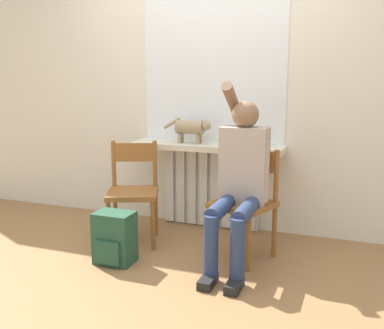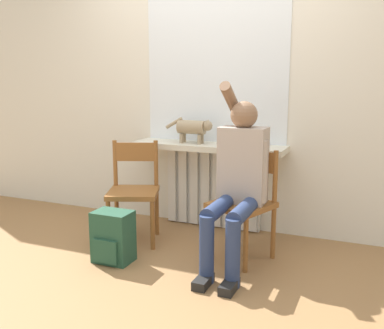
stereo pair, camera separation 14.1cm
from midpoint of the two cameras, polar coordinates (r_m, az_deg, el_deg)
name	(u,v)px [view 1 (the left image)]	position (r m, az deg, el deg)	size (l,w,h in m)	color
ground_plane	(157,276)	(3.20, -5.71, -13.96)	(12.00, 12.00, 0.00)	olive
wall_with_window	(214,77)	(4.04, 1.81, 11.03)	(7.00, 0.06, 2.70)	silver
radiator	(210,187)	(4.09, 1.37, -2.91)	(0.89, 0.08, 0.73)	silver
windowsill	(207,147)	(3.90, 0.83, 2.27)	(1.35, 0.33, 0.05)	beige
window_glass	(213,68)	(4.01, 1.65, 12.13)	(1.30, 0.01, 1.29)	white
chair_left	(133,190)	(3.74, -8.56, -3.26)	(0.52, 0.52, 0.83)	brown
chair_right	(246,201)	(3.39, 5.65, -4.69)	(0.51, 0.51, 0.83)	brown
person	(240,176)	(3.22, 4.92, -1.52)	(0.36, 1.04, 1.32)	navy
cat	(192,128)	(3.91, -1.08, 4.70)	(0.44, 0.12, 0.23)	#9E896B
backpack	(114,238)	(3.39, -11.02, -9.20)	(0.28, 0.23, 0.38)	#234C38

